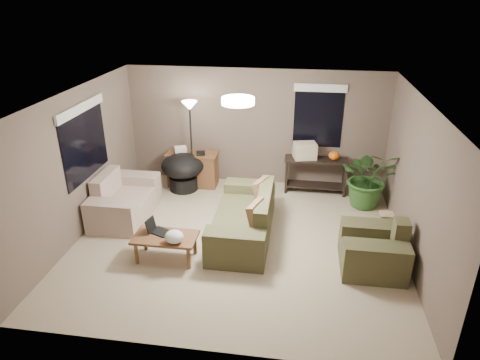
# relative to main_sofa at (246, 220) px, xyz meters

# --- Properties ---
(room_shell) EXTENTS (5.50, 5.50, 5.50)m
(room_shell) POSITION_rel_main_sofa_xyz_m (-0.10, -0.19, 0.96)
(room_shell) COLOR #C7B894
(room_shell) RESTS_ON ground
(main_sofa) EXTENTS (0.95, 2.20, 0.85)m
(main_sofa) POSITION_rel_main_sofa_xyz_m (0.00, 0.00, 0.00)
(main_sofa) COLOR #4B492D
(main_sofa) RESTS_ON ground
(throw_pillows) EXTENTS (0.39, 1.40, 0.47)m
(throw_pillows) POSITION_rel_main_sofa_xyz_m (0.26, 0.00, 0.36)
(throw_pillows) COLOR #8C7251
(throw_pillows) RESTS_ON main_sofa
(loveseat) EXTENTS (0.90, 1.60, 0.85)m
(loveseat) POSITION_rel_main_sofa_xyz_m (-2.38, 0.37, 0.00)
(loveseat) COLOR beige
(loveseat) RESTS_ON ground
(armchair) EXTENTS (0.95, 1.00, 0.85)m
(armchair) POSITION_rel_main_sofa_xyz_m (2.08, -0.65, 0.00)
(armchair) COLOR #47462A
(armchair) RESTS_ON ground
(coffee_table) EXTENTS (1.00, 0.55, 0.42)m
(coffee_table) POSITION_rel_main_sofa_xyz_m (-1.16, -0.90, 0.06)
(coffee_table) COLOR brown
(coffee_table) RESTS_ON ground
(laptop) EXTENTS (0.41, 0.34, 0.24)m
(laptop) POSITION_rel_main_sofa_xyz_m (-1.32, -0.80, 0.19)
(laptop) COLOR black
(laptop) RESTS_ON coffee_table
(plastic_bag) EXTENTS (0.32, 0.29, 0.20)m
(plastic_bag) POSITION_rel_main_sofa_xyz_m (-0.96, -1.05, 0.23)
(plastic_bag) COLOR white
(plastic_bag) RESTS_ON coffee_table
(desk) EXTENTS (1.10, 0.50, 0.75)m
(desk) POSITION_rel_main_sofa_xyz_m (-1.42, 1.92, 0.08)
(desk) COLOR brown
(desk) RESTS_ON ground
(desk_papers) EXTENTS (0.72, 0.32, 0.12)m
(desk_papers) POSITION_rel_main_sofa_xyz_m (-1.57, 1.91, 0.51)
(desk_papers) COLOR silver
(desk_papers) RESTS_ON desk
(console_table) EXTENTS (1.30, 0.40, 0.75)m
(console_table) POSITION_rel_main_sofa_xyz_m (1.22, 1.95, 0.14)
(console_table) COLOR black
(console_table) RESTS_ON ground
(pumpkin) EXTENTS (0.29, 0.29, 0.18)m
(pumpkin) POSITION_rel_main_sofa_xyz_m (1.57, 1.95, 0.55)
(pumpkin) COLOR orange
(pumpkin) RESTS_ON console_table
(cardboard_box) EXTENTS (0.51, 0.43, 0.33)m
(cardboard_box) POSITION_rel_main_sofa_xyz_m (0.97, 1.95, 0.62)
(cardboard_box) COLOR beige
(cardboard_box) RESTS_ON console_table
(papasan_chair) EXTENTS (0.95, 0.95, 0.80)m
(papasan_chair) POSITION_rel_main_sofa_xyz_m (-1.57, 1.66, 0.17)
(papasan_chair) COLOR black
(papasan_chair) RESTS_ON ground
(floor_lamp) EXTENTS (0.32, 0.32, 1.91)m
(floor_lamp) POSITION_rel_main_sofa_xyz_m (-1.38, 1.77, 1.30)
(floor_lamp) COLOR black
(floor_lamp) RESTS_ON ground
(ceiling_fixture) EXTENTS (0.50, 0.50, 0.10)m
(ceiling_fixture) POSITION_rel_main_sofa_xyz_m (-0.10, -0.19, 2.15)
(ceiling_fixture) COLOR white
(ceiling_fixture) RESTS_ON room_shell
(houseplant) EXTENTS (1.09, 1.21, 0.95)m
(houseplant) POSITION_rel_main_sofa_xyz_m (2.24, 1.46, 0.18)
(houseplant) COLOR #2D5923
(houseplant) RESTS_ON ground
(cat_scratching_post) EXTENTS (0.32, 0.32, 0.50)m
(cat_scratching_post) POSITION_rel_main_sofa_xyz_m (2.39, 0.21, -0.08)
(cat_scratching_post) COLOR tan
(cat_scratching_post) RESTS_ON ground
(window_left) EXTENTS (0.05, 1.56, 1.33)m
(window_left) POSITION_rel_main_sofa_xyz_m (-2.83, 0.11, 1.49)
(window_left) COLOR black
(window_left) RESTS_ON room_shell
(window_back) EXTENTS (1.06, 0.05, 1.33)m
(window_back) POSITION_rel_main_sofa_xyz_m (1.20, 2.29, 1.49)
(window_back) COLOR black
(window_back) RESTS_ON room_shell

